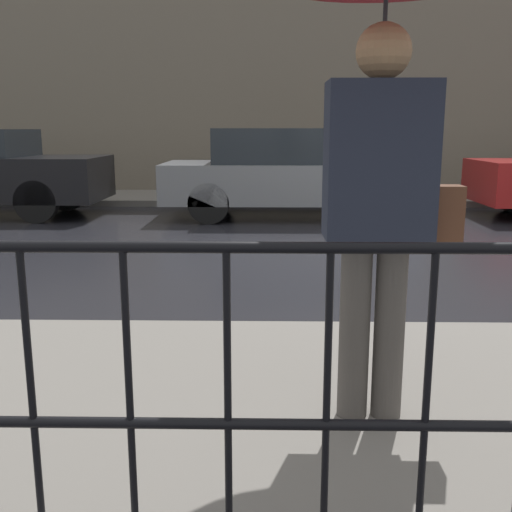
{
  "coord_description": "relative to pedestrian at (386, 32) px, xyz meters",
  "views": [
    {
      "loc": [
        -1.11,
        -7.84,
        1.49
      ],
      "look_at": [
        -1.22,
        -2.25,
        0.3
      ],
      "focal_mm": 42.0,
      "sensor_mm": 36.0,
      "label": 1
    }
  ],
  "objects": [
    {
      "name": "car_grey",
      "position": [
        -0.16,
        7.53,
        -1.14
      ],
      "size": [
        4.26,
        1.79,
        1.5
      ],
      "color": "slate",
      "rests_on": "ground_plane"
    },
    {
      "name": "building_storefront",
      "position": [
        0.61,
        11.05,
        0.82
      ],
      "size": [
        28.0,
        0.3,
        5.44
      ],
      "color": "#706656",
      "rests_on": "ground_plane"
    },
    {
      "name": "sidewalk_near",
      "position": [
        0.61,
        0.1,
        -1.84
      ],
      "size": [
        28.0,
        2.68,
        0.12
      ],
      "color": "slate",
      "rests_on": "ground_plane"
    },
    {
      "name": "sidewalk_far",
      "position": [
        0.61,
        9.85,
        -1.84
      ],
      "size": [
        28.0,
        2.09,
        0.12
      ],
      "color": "slate",
      "rests_on": "ground_plane"
    },
    {
      "name": "lane_marking",
      "position": [
        0.61,
        5.12,
        -1.89
      ],
      "size": [
        25.2,
        0.12,
        0.01
      ],
      "color": "gold",
      "rests_on": "ground_plane"
    },
    {
      "name": "ground_plane",
      "position": [
        0.61,
        5.12,
        -1.9
      ],
      "size": [
        80.0,
        80.0,
        0.0
      ],
      "primitive_type": "plane",
      "color": "black"
    },
    {
      "name": "pedestrian",
      "position": [
        0.0,
        0.0,
        0.0
      ],
      "size": [
        1.12,
        1.12,
        2.25
      ],
      "color": "#4C4742",
      "rests_on": "sidewalk_near"
    }
  ]
}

